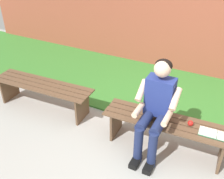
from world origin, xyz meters
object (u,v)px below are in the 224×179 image
(person_seated, at_px, (156,107))
(bench_near, at_px, (166,128))
(bench_far, at_px, (43,90))
(apple, at_px, (190,123))
(book_open, at_px, (217,135))

(person_seated, bearing_deg, bench_near, -143.52)
(bench_near, height_order, person_seated, person_seated)
(bench_near, bearing_deg, bench_far, -0.00)
(apple, bearing_deg, bench_near, 9.21)
(bench_far, xyz_separation_m, person_seated, (-1.88, 0.10, 0.35))
(bench_near, xyz_separation_m, person_seated, (0.14, 0.10, 0.35))
(bench_near, relative_size, bench_far, 0.99)
(bench_far, height_order, apple, apple)
(apple, xyz_separation_m, book_open, (-0.32, 0.04, -0.03))
(bench_far, distance_m, apple, 2.29)
(bench_far, relative_size, person_seated, 1.33)
(bench_near, relative_size, book_open, 3.95)
(person_seated, xyz_separation_m, book_open, (-0.73, -0.10, -0.23))
(bench_far, height_order, person_seated, person_seated)
(bench_near, xyz_separation_m, bench_far, (2.01, -0.00, 0.00))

